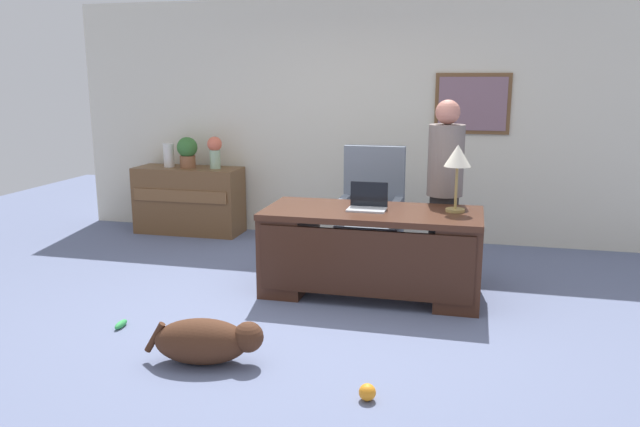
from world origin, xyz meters
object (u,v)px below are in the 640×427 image
Objects in this scene: potted_plant at (187,151)px; dog_toy_bone at (121,324)px; desk at (371,249)px; desk_lamp at (458,160)px; armchair at (371,214)px; laptop at (368,203)px; credenza at (189,200)px; dog_lying at (207,341)px; person_standing at (445,189)px; vase_with_flowers at (215,150)px; dog_toy_ball at (367,392)px; vase_empty at (169,155)px.

potted_plant is 3.10m from dog_toy_bone.
desk is 3.26× the size of desk_lamp.
dog_toy_bone is (-2.37, -1.31, -1.14)m from desk_lamp.
armchair reaches higher than laptop.
credenza reaches higher than dog_lying.
person_standing reaches higher than vase_with_flowers.
dog_lying is at bearing -131.21° from desk_lamp.
armchair is 0.71× the size of person_standing.
potted_plant is (0.00, 0.00, 0.59)m from credenza.
desk_lamp is 3.51m from potted_plant.
dog_toy_ball is (-0.40, -1.93, -1.12)m from desk_lamp.
vase_with_flowers reaches higher than credenza.
armchair is 3.13× the size of vase_with_flowers.
vase_empty is (-2.67, 1.62, 0.14)m from laptop.
laptop reaches higher than dog_lying.
person_standing is at bearing 41.05° from laptop.
armchair is 2.62m from dog_toy_bone.
person_standing reaches higher than dog_lying.
armchair is 0.84m from person_standing.
credenza is 3.65m from dog_lying.
vase_with_flowers is at bearing 157.90° from person_standing.
credenza is 3.59m from desk_lamp.
credenza is at bearing 145.89° from desk.
dog_toy_bone is (0.78, -2.85, -0.37)m from credenza.
dog_toy_ball is (1.09, -0.23, -0.10)m from dog_lying.
person_standing reaches higher than potted_plant.
desk is 11.49× the size of dog_toy_bone.
armchair is at bearing 96.93° from laptop.
desk_lamp reaches higher than dog_lying.
laptop is at bearing -33.78° from potted_plant.
person_standing is (0.71, -0.30, 0.33)m from armchair.
laptop is 0.89× the size of potted_plant.
dog_lying is at bearing -122.68° from person_standing.
desk_lamp is 2.94m from dog_toy_bone.
laptop reaches higher than credenza.
dog_toy_ball is (2.75, -3.47, -0.34)m from credenza.
desk_lamp reaches higher than vase_with_flowers.
desk_lamp is 1.50× the size of vase_with_flowers.
laptop is 3.12m from vase_empty.
armchair is at bearing 53.10° from dog_toy_bone.
vase_with_flowers is at bearing 124.62° from dog_toy_ball.
potted_plant is at bearing 19.45° from credenza.
vase_empty is at bearing 148.28° from desk.
desk_lamp is at bearing 6.58° from laptop.
desk is 1.03m from desk_lamp.
armchair is 1.29m from desk_lamp.
potted_plant is (-3.14, 1.54, -0.18)m from desk_lamp.
person_standing is 3.45m from vase_empty.
credenza is 0.77× the size of person_standing.
dog_lying is 1.40× the size of desk_lamp.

